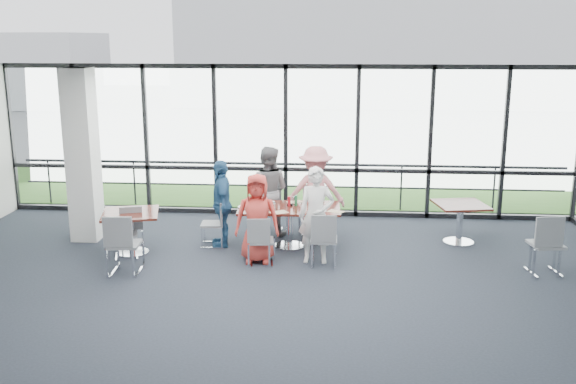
# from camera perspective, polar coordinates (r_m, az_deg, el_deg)

# --- Properties ---
(floor) EXTENTS (12.00, 10.00, 0.02)m
(floor) POSITION_cam_1_polar(r_m,az_deg,el_deg) (9.17, -2.82, -10.44)
(floor) COLOR #212830
(floor) RESTS_ON ground
(ceiling) EXTENTS (12.00, 10.00, 0.04)m
(ceiling) POSITION_cam_1_polar(r_m,az_deg,el_deg) (8.40, -3.08, 10.00)
(ceiling) COLOR white
(ceiling) RESTS_ON ground
(curtain_wall_back) EXTENTS (12.00, 0.10, 3.20)m
(curtain_wall_back) POSITION_cam_1_polar(r_m,az_deg,el_deg) (13.52, -0.20, 4.54)
(curtain_wall_back) COLOR white
(curtain_wall_back) RESTS_ON ground
(structural_column) EXTENTS (0.50, 0.50, 3.20)m
(structural_column) POSITION_cam_1_polar(r_m,az_deg,el_deg) (12.43, -17.80, 3.09)
(structural_column) COLOR white
(structural_column) RESTS_ON ground
(apron) EXTENTS (80.00, 70.00, 0.02)m
(apron) POSITION_cam_1_polar(r_m,az_deg,el_deg) (18.72, 1.07, 2.02)
(apron) COLOR gray
(apron) RESTS_ON ground
(grass_strip) EXTENTS (80.00, 5.00, 0.01)m
(grass_strip) POSITION_cam_1_polar(r_m,az_deg,el_deg) (16.76, 0.65, 0.77)
(grass_strip) COLOR #2E591D
(grass_strip) RESTS_ON ground
(hangar_main) EXTENTS (24.00, 10.00, 6.00)m
(hangar_main) POSITION_cam_1_polar(r_m,az_deg,el_deg) (40.42, 8.86, 12.36)
(hangar_main) COLOR silver
(hangar_main) RESTS_ON ground
(hangar_aux) EXTENTS (10.00, 6.00, 4.00)m
(hangar_aux) POSITION_cam_1_polar(r_m,az_deg,el_deg) (41.07, -23.56, 10.04)
(hangar_aux) COLOR silver
(hangar_aux) RESTS_ON ground
(guard_rail) EXTENTS (12.00, 0.06, 0.06)m
(guard_rail) POSITION_cam_1_polar(r_m,az_deg,el_deg) (14.32, 0.00, 0.56)
(guard_rail) COLOR #2D2D33
(guard_rail) RESTS_ON ground
(main_table) EXTENTS (1.86, 1.08, 0.75)m
(main_table) POSITION_cam_1_polar(r_m,az_deg,el_deg) (11.58, 0.12, -1.98)
(main_table) COLOR #361810
(main_table) RESTS_ON ground
(side_table_left) EXTENTS (1.15, 1.15, 0.75)m
(side_table_left) POSITION_cam_1_polar(r_m,az_deg,el_deg) (11.55, -13.81, -2.27)
(side_table_left) COLOR #361810
(side_table_left) RESTS_ON ground
(side_table_right) EXTENTS (1.03, 1.03, 0.75)m
(side_table_right) POSITION_cam_1_polar(r_m,az_deg,el_deg) (12.22, 15.08, -1.53)
(side_table_right) COLOR #361810
(side_table_right) RESTS_ON ground
(diner_near_left) EXTENTS (0.77, 0.53, 1.52)m
(diner_near_left) POSITION_cam_1_polar(r_m,az_deg,el_deg) (10.80, -2.77, -2.35)
(diner_near_left) COLOR red
(diner_near_left) RESTS_ON ground
(diner_near_right) EXTENTS (0.60, 0.44, 1.64)m
(diner_near_right) POSITION_cam_1_polar(r_m,az_deg,el_deg) (10.76, 2.54, -2.08)
(diner_near_right) COLOR white
(diner_near_right) RESTS_ON ground
(diner_far_left) EXTENTS (0.91, 0.64, 1.72)m
(diner_far_left) POSITION_cam_1_polar(r_m,az_deg,el_deg) (12.31, -1.81, 0.12)
(diner_far_left) COLOR slate
(diner_far_left) RESTS_ON ground
(diner_far_right) EXTENTS (1.15, 0.65, 1.73)m
(diner_far_right) POSITION_cam_1_polar(r_m,az_deg,el_deg) (12.26, 2.46, 0.09)
(diner_far_right) COLOR pink
(diner_far_right) RESTS_ON ground
(diner_end) EXTENTS (0.71, 1.03, 1.59)m
(diner_end) POSITION_cam_1_polar(r_m,az_deg,el_deg) (11.68, -5.91, -1.01)
(diner_end) COLOR #2A5A88
(diner_end) RESTS_ON ground
(chair_main_nl) EXTENTS (0.45, 0.45, 0.82)m
(chair_main_nl) POSITION_cam_1_polar(r_m,az_deg,el_deg) (10.77, -2.37, -4.36)
(chair_main_nl) COLOR slate
(chair_main_nl) RESTS_ON ground
(chair_main_nr) EXTENTS (0.44, 0.44, 0.89)m
(chair_main_nr) POSITION_cam_1_polar(r_m,az_deg,el_deg) (10.72, 3.21, -4.24)
(chair_main_nr) COLOR slate
(chair_main_nr) RESTS_ON ground
(chair_main_fl) EXTENTS (0.51, 0.51, 0.97)m
(chair_main_fl) POSITION_cam_1_polar(r_m,az_deg,el_deg) (12.52, -1.63, -1.43)
(chair_main_fl) COLOR slate
(chair_main_fl) RESTS_ON ground
(chair_main_fr) EXTENTS (0.51, 0.51, 0.91)m
(chair_main_fr) POSITION_cam_1_polar(r_m,az_deg,el_deg) (12.47, 2.09, -1.64)
(chair_main_fr) COLOR slate
(chair_main_fr) RESTS_ON ground
(chair_main_end) EXTENTS (0.43, 0.43, 0.83)m
(chair_main_end) POSITION_cam_1_polar(r_m,az_deg,el_deg) (11.77, -6.72, -2.84)
(chair_main_end) COLOR slate
(chair_main_end) RESTS_ON ground
(chair_spare_la) EXTENTS (0.52, 0.52, 0.98)m
(chair_spare_la) POSITION_cam_1_polar(r_m,az_deg,el_deg) (10.64, -14.32, -4.54)
(chair_spare_la) COLOR slate
(chair_spare_la) RESTS_ON ground
(chair_spare_lb) EXTENTS (0.51, 0.51, 0.83)m
(chair_spare_lb) POSITION_cam_1_polar(r_m,az_deg,el_deg) (11.45, -14.26, -3.64)
(chair_spare_lb) COLOR slate
(chair_spare_lb) RESTS_ON ground
(chair_spare_r) EXTENTS (0.55, 0.55, 0.98)m
(chair_spare_r) POSITION_cam_1_polar(r_m,az_deg,el_deg) (11.11, 21.95, -4.35)
(chair_spare_r) COLOR slate
(chair_spare_r) RESTS_ON ground
(plate_nl) EXTENTS (0.27, 0.27, 0.01)m
(plate_nl) POSITION_cam_1_polar(r_m,az_deg,el_deg) (11.31, -2.47, -1.63)
(plate_nl) COLOR white
(plate_nl) RESTS_ON main_table
(plate_nr) EXTENTS (0.28, 0.28, 0.01)m
(plate_nr) POSITION_cam_1_polar(r_m,az_deg,el_deg) (11.28, 2.72, -1.68)
(plate_nr) COLOR white
(plate_nr) RESTS_ON main_table
(plate_fl) EXTENTS (0.27, 0.27, 0.01)m
(plate_fl) POSITION_cam_1_polar(r_m,az_deg,el_deg) (11.85, -1.82, -0.92)
(plate_fl) COLOR white
(plate_fl) RESTS_ON main_table
(plate_fr) EXTENTS (0.24, 0.24, 0.01)m
(plate_fr) POSITION_cam_1_polar(r_m,az_deg,el_deg) (11.87, 2.38, -0.90)
(plate_fr) COLOR white
(plate_fr) RESTS_ON main_table
(plate_end) EXTENTS (0.25, 0.25, 0.01)m
(plate_end) POSITION_cam_1_polar(r_m,az_deg,el_deg) (11.56, -3.87, -1.32)
(plate_end) COLOR white
(plate_end) RESTS_ON main_table
(tumbler_a) EXTENTS (0.07, 0.07, 0.14)m
(tumbler_a) POSITION_cam_1_polar(r_m,az_deg,el_deg) (11.33, -1.31, -1.27)
(tumbler_a) COLOR white
(tumbler_a) RESTS_ON main_table
(tumbler_b) EXTENTS (0.06, 0.06, 0.13)m
(tumbler_b) POSITION_cam_1_polar(r_m,az_deg,el_deg) (11.33, 1.29, -1.29)
(tumbler_b) COLOR white
(tumbler_b) RESTS_ON main_table
(tumbler_c) EXTENTS (0.07, 0.07, 0.15)m
(tumbler_c) POSITION_cam_1_polar(r_m,az_deg,el_deg) (11.70, 0.61, -0.77)
(tumbler_c) COLOR white
(tumbler_c) RESTS_ON main_table
(tumbler_d) EXTENTS (0.07, 0.07, 0.14)m
(tumbler_d) POSITION_cam_1_polar(r_m,az_deg,el_deg) (11.47, -2.89, -1.09)
(tumbler_d) COLOR white
(tumbler_d) RESTS_ON main_table
(menu_a) EXTENTS (0.37, 0.34, 0.00)m
(menu_a) POSITION_cam_1_polar(r_m,az_deg,el_deg) (11.19, -0.83, -1.81)
(menu_a) COLOR silver
(menu_a) RESTS_ON main_table
(menu_b) EXTENTS (0.34, 0.30, 0.00)m
(menu_b) POSITION_cam_1_polar(r_m,az_deg,el_deg) (11.28, 4.27, -1.74)
(menu_b) COLOR silver
(menu_b) RESTS_ON main_table
(menu_c) EXTENTS (0.34, 0.32, 0.00)m
(menu_c) POSITION_cam_1_polar(r_m,az_deg,el_deg) (11.90, 0.61, -0.89)
(menu_c) COLOR silver
(menu_c) RESTS_ON main_table
(condiment_caddy) EXTENTS (0.10, 0.07, 0.04)m
(condiment_caddy) POSITION_cam_1_polar(r_m,az_deg,el_deg) (11.63, 0.17, -1.14)
(condiment_caddy) COLOR black
(condiment_caddy) RESTS_ON main_table
(ketchup_bottle) EXTENTS (0.06, 0.06, 0.18)m
(ketchup_bottle) POSITION_cam_1_polar(r_m,az_deg,el_deg) (11.59, 0.10, -0.82)
(ketchup_bottle) COLOR #B41820
(ketchup_bottle) RESTS_ON main_table
(green_bottle) EXTENTS (0.05, 0.05, 0.20)m
(green_bottle) POSITION_cam_1_polar(r_m,az_deg,el_deg) (11.60, 0.71, -0.77)
(green_bottle) COLOR #1F743D
(green_bottle) RESTS_ON main_table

